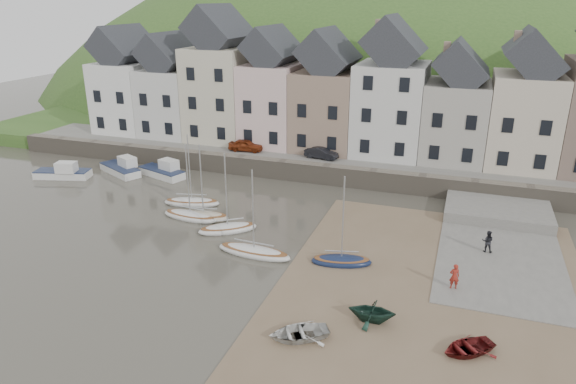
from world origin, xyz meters
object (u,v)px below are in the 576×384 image
at_px(sailboat_0, 192,202).
at_px(car_right, 321,153).
at_px(rowboat_red, 468,347).
at_px(rowboat_green, 372,311).
at_px(person_dark, 488,241).
at_px(rowboat_white, 299,333).
at_px(person_red, 454,276).
at_px(car_left, 246,145).

distance_m(sailboat_0, car_right, 14.20).
bearing_deg(rowboat_red, rowboat_green, -141.70).
distance_m(rowboat_red, car_right, 28.41).
bearing_deg(person_dark, rowboat_white, 57.41).
height_order(rowboat_green, person_red, person_red).
xyz_separation_m(rowboat_red, car_left, (-22.47, 24.42, 1.85)).
height_order(rowboat_red, car_left, car_left).
bearing_deg(rowboat_red, person_red, 149.44).
height_order(rowboat_white, rowboat_red, rowboat_white).
relative_size(sailboat_0, person_dark, 4.07).
xyz_separation_m(rowboat_green, car_left, (-17.52, 23.36, 1.48)).
height_order(sailboat_0, person_dark, sailboat_0).
relative_size(sailboat_0, person_red, 3.94).
distance_m(rowboat_white, rowboat_green, 4.24).
xyz_separation_m(rowboat_red, person_red, (-0.95, 5.95, 0.57)).
height_order(person_red, car_right, car_right).
bearing_deg(car_right, car_left, 99.30).
distance_m(rowboat_red, person_red, 6.05).
height_order(sailboat_0, rowboat_red, sailboat_0).
relative_size(sailboat_0, car_right, 1.90).
xyz_separation_m(sailboat_0, rowboat_white, (14.26, -14.52, 0.12)).
distance_m(rowboat_green, rowboat_red, 5.07).
distance_m(rowboat_green, person_red, 6.32).
bearing_deg(rowboat_green, rowboat_white, -54.48).
distance_m(rowboat_white, person_dark, 16.17).
bearing_deg(person_red, rowboat_white, 32.42).
distance_m(rowboat_red, car_left, 33.24).
distance_m(rowboat_white, car_left, 29.77).
relative_size(person_red, person_dark, 1.03).
xyz_separation_m(person_red, car_right, (-13.45, 18.47, 1.22)).
xyz_separation_m(rowboat_white, rowboat_red, (8.19, 1.64, -0.03)).
xyz_separation_m(rowboat_green, rowboat_red, (4.94, -1.06, -0.37)).
bearing_deg(rowboat_green, person_dark, 146.66).
xyz_separation_m(rowboat_white, person_red, (7.24, 7.59, 0.54)).
height_order(rowboat_green, car_left, car_left).
bearing_deg(rowboat_white, car_right, 161.98).
relative_size(person_dark, car_right, 0.47).
bearing_deg(car_left, rowboat_green, -148.43).
distance_m(person_red, person_dark, 6.03).
relative_size(rowboat_green, car_left, 0.71).
height_order(sailboat_0, car_left, sailboat_0).
height_order(person_dark, car_right, car_right).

